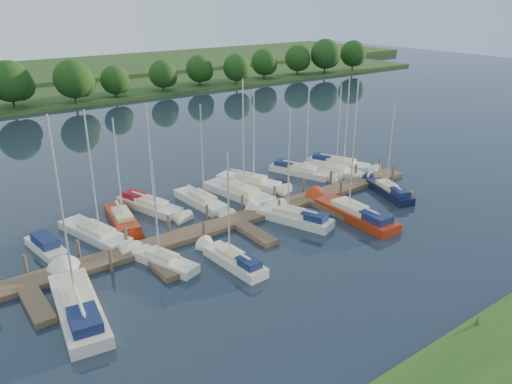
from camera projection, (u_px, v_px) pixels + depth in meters
ground at (299, 263)px, 34.42m from camera, size 260.00×260.00×0.00m
dock at (239, 224)px, 39.81m from camera, size 40.00×6.00×0.40m
mooring_pilings at (231, 215)px, 40.50m from camera, size 38.24×2.84×2.00m
far_shore at (27, 95)px, 90.35m from camera, size 180.00×30.00×0.60m
treeline at (65, 82)px, 80.82m from camera, size 147.32×9.46×8.22m
motorboat at (47, 248)px, 35.74m from camera, size 2.05×5.17×1.48m
sailboat_n_2 at (98, 235)px, 37.75m from camera, size 3.64×8.21×10.26m
sailboat_n_3 at (123, 221)px, 40.20m from camera, size 2.66×7.15×9.11m
sailboat_n_4 at (151, 207)px, 42.74m from camera, size 3.65×7.61×9.68m
sailboat_n_5 at (203, 203)px, 43.65m from camera, size 2.06×7.28×9.39m
sailboat_n_6 at (242, 195)px, 45.38m from camera, size 3.35×8.88×11.17m
sailboat_n_7 at (252, 183)px, 48.20m from camera, size 4.10×7.50×9.78m
sailboat_n_8 at (303, 172)px, 51.16m from camera, size 3.99×7.64×9.75m
sailboat_n_9 at (334, 172)px, 51.24m from camera, size 4.16×7.43×9.56m
sailboat_n_10 at (340, 164)px, 53.42m from camera, size 4.34×7.52×9.72m
sailboat_s_0 at (78, 307)px, 28.98m from camera, size 3.35×9.55×12.06m
sailboat_s_1 at (162, 261)px, 34.11m from camera, size 3.00×6.03×7.83m
sailboat_s_2 at (233, 261)px, 34.04m from camera, size 1.88×6.44×8.36m
sailboat_s_3 at (292, 218)px, 40.54m from camera, size 3.91×7.47×9.72m
sailboat_s_4 at (353, 214)px, 41.34m from camera, size 2.50×9.28×11.76m
sailboat_s_5 at (388, 191)px, 46.11m from camera, size 3.43×6.85×8.87m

